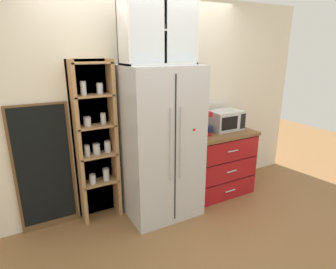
# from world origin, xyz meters

# --- Properties ---
(ground_plane) EXTENTS (10.57, 10.57, 0.00)m
(ground_plane) POSITION_xyz_m (0.00, 0.00, 0.00)
(ground_plane) COLOR olive
(wall_back_cream) EXTENTS (4.89, 0.10, 2.55)m
(wall_back_cream) POSITION_xyz_m (0.00, 0.40, 1.27)
(wall_back_cream) COLOR silver
(wall_back_cream) RESTS_ON ground
(refrigerator) EXTENTS (0.84, 0.70, 1.77)m
(refrigerator) POSITION_xyz_m (0.00, 0.01, 0.89)
(refrigerator) COLOR silver
(refrigerator) RESTS_ON ground
(pantry_shelf_column) EXTENTS (0.48, 0.25, 1.84)m
(pantry_shelf_column) POSITION_xyz_m (-0.68, 0.30, 0.94)
(pantry_shelf_column) COLOR brown
(pantry_shelf_column) RESTS_ON ground
(counter_cabinet) EXTENTS (0.93, 0.60, 0.88)m
(counter_cabinet) POSITION_xyz_m (0.91, 0.07, 0.44)
(counter_cabinet) COLOR #A8161C
(counter_cabinet) RESTS_ON ground
(microwave) EXTENTS (0.44, 0.33, 0.26)m
(microwave) POSITION_xyz_m (1.04, 0.12, 1.01)
(microwave) COLOR silver
(microwave) RESTS_ON counter_cabinet
(coffee_maker) EXTENTS (0.17, 0.20, 0.31)m
(coffee_maker) POSITION_xyz_m (0.61, 0.07, 1.04)
(coffee_maker) COLOR #A8161C
(coffee_maker) RESTS_ON counter_cabinet
(mug_navy) EXTENTS (0.12, 0.08, 0.09)m
(mug_navy) POSITION_xyz_m (0.76, 0.10, 0.93)
(mug_navy) COLOR navy
(mug_navy) RESTS_ON counter_cabinet
(mug_red) EXTENTS (0.12, 0.08, 0.09)m
(mug_red) POSITION_xyz_m (0.91, 0.14, 0.93)
(mug_red) COLOR red
(mug_red) RESTS_ON counter_cabinet
(bottle_clear) EXTENTS (0.06, 0.06, 0.26)m
(bottle_clear) POSITION_xyz_m (0.91, 0.05, 1.00)
(bottle_clear) COLOR silver
(bottle_clear) RESTS_ON counter_cabinet
(upper_cabinet) EXTENTS (0.81, 0.32, 0.69)m
(upper_cabinet) POSITION_xyz_m (0.00, 0.06, 2.12)
(upper_cabinet) COLOR silver
(upper_cabinet) RESTS_ON refrigerator
(chalkboard_menu) EXTENTS (0.60, 0.04, 1.41)m
(chalkboard_menu) POSITION_xyz_m (-1.24, 0.33, 0.71)
(chalkboard_menu) COLOR brown
(chalkboard_menu) RESTS_ON ground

